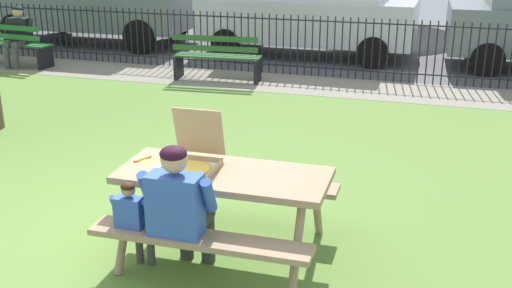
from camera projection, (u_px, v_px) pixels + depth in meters
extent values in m
cube|color=olive|center=(173.00, 179.00, 7.08)|extent=(28.00, 10.72, 0.02)
cube|color=gray|center=(277.00, 83.00, 11.28)|extent=(28.00, 1.40, 0.01)
cube|color=#515154|center=(323.00, 42.00, 15.23)|extent=(28.00, 7.37, 0.01)
cube|color=#9B8160|center=(223.00, 175.00, 5.23)|extent=(1.81, 0.78, 0.06)
cube|color=#9B8160|center=(199.00, 239.00, 4.79)|extent=(1.80, 0.30, 0.05)
cube|color=#9B8160|center=(244.00, 181.00, 5.88)|extent=(1.80, 0.30, 0.05)
cylinder|color=#9B8160|center=(125.00, 226.00, 5.18)|extent=(0.07, 0.43, 0.74)
cylinder|color=#9B8160|center=(166.00, 188.00, 5.93)|extent=(0.07, 0.43, 0.74)
cylinder|color=#9B8160|center=(297.00, 251.00, 4.80)|extent=(0.07, 0.43, 0.74)
cylinder|color=#9B8160|center=(317.00, 206.00, 5.55)|extent=(0.07, 0.43, 0.74)
cube|color=tan|center=(190.00, 170.00, 5.25)|extent=(0.45, 0.45, 0.01)
cube|color=silver|center=(190.00, 169.00, 5.25)|extent=(0.42, 0.42, 0.00)
cube|color=tan|center=(180.00, 177.00, 5.04)|extent=(0.45, 0.02, 0.04)
cube|color=tan|center=(199.00, 158.00, 5.44)|extent=(0.45, 0.02, 0.04)
cube|color=tan|center=(166.00, 164.00, 5.30)|extent=(0.02, 0.45, 0.04)
cube|color=tan|center=(214.00, 170.00, 5.18)|extent=(0.02, 0.45, 0.04)
cube|color=tan|center=(199.00, 131.00, 5.37)|extent=(0.45, 0.13, 0.44)
cylinder|color=tan|center=(190.00, 169.00, 5.25)|extent=(0.38, 0.38, 0.01)
cylinder|color=yellow|center=(190.00, 168.00, 5.24)|extent=(0.35, 0.35, 0.00)
pyramid|color=#F2BF58|center=(151.00, 162.00, 5.42)|extent=(0.28, 0.25, 0.01)
cube|color=tan|center=(142.00, 159.00, 5.49)|extent=(0.10, 0.17, 0.02)
cylinder|color=#353535|center=(186.00, 235.00, 5.32)|extent=(0.12, 0.12, 0.44)
cylinder|color=#353535|center=(175.00, 220.00, 5.05)|extent=(0.15, 0.42, 0.15)
cylinder|color=#353535|center=(208.00, 238.00, 5.27)|extent=(0.12, 0.12, 0.44)
cylinder|color=#353535|center=(198.00, 223.00, 5.00)|extent=(0.15, 0.42, 0.15)
cube|color=#3359B2|center=(175.00, 206.00, 4.75)|extent=(0.42, 0.22, 0.52)
cylinder|color=#3359B2|center=(147.00, 188.00, 4.83)|extent=(0.09, 0.21, 0.31)
cylinder|color=#3359B2|center=(209.00, 195.00, 4.70)|extent=(0.09, 0.21, 0.31)
sphere|color=tan|center=(174.00, 160.00, 4.64)|extent=(0.21, 0.21, 0.21)
ellipsoid|color=black|center=(173.00, 154.00, 4.62)|extent=(0.21, 0.20, 0.12)
cylinder|color=#444444|center=(139.00, 240.00, 5.24)|extent=(0.06, 0.06, 0.44)
cylinder|color=#444444|center=(131.00, 221.00, 5.06)|extent=(0.08, 0.23, 0.08)
cylinder|color=#444444|center=(151.00, 241.00, 5.21)|extent=(0.06, 0.06, 0.44)
cylinder|color=#444444|center=(143.00, 222.00, 5.03)|extent=(0.08, 0.23, 0.08)
cube|color=#3359B2|center=(129.00, 214.00, 4.90)|extent=(0.23, 0.12, 0.28)
cylinder|color=#3359B2|center=(114.00, 204.00, 4.94)|extent=(0.05, 0.11, 0.17)
cylinder|color=#3359B2|center=(147.00, 208.00, 4.87)|extent=(0.05, 0.11, 0.17)
sphere|color=tan|center=(128.00, 190.00, 4.84)|extent=(0.11, 0.11, 0.11)
ellipsoid|color=#371B0E|center=(128.00, 187.00, 4.83)|extent=(0.11, 0.11, 0.06)
cylinder|color=black|center=(287.00, 19.00, 11.55)|extent=(21.86, 0.03, 0.03)
cylinder|color=black|center=(287.00, 66.00, 11.85)|extent=(21.86, 0.03, 0.03)
cylinder|color=black|center=(4.00, 29.00, 13.45)|extent=(0.02, 0.02, 1.15)
cylinder|color=black|center=(9.00, 29.00, 13.41)|extent=(0.02, 0.02, 1.15)
cylinder|color=black|center=(15.00, 30.00, 13.37)|extent=(0.02, 0.02, 1.15)
cylinder|color=black|center=(20.00, 30.00, 13.33)|extent=(0.02, 0.02, 1.15)
cylinder|color=black|center=(26.00, 30.00, 13.29)|extent=(0.02, 0.02, 1.15)
cylinder|color=black|center=(31.00, 31.00, 13.26)|extent=(0.02, 0.02, 1.15)
cylinder|color=black|center=(37.00, 31.00, 13.22)|extent=(0.02, 0.02, 1.15)
cylinder|color=black|center=(42.00, 31.00, 13.18)|extent=(0.02, 0.02, 1.15)
cylinder|color=black|center=(48.00, 32.00, 13.14)|extent=(0.02, 0.02, 1.15)
cylinder|color=black|center=(54.00, 32.00, 13.10)|extent=(0.02, 0.02, 1.15)
cylinder|color=black|center=(60.00, 32.00, 13.07)|extent=(0.02, 0.02, 1.15)
cylinder|color=black|center=(65.00, 33.00, 13.03)|extent=(0.02, 0.02, 1.15)
cylinder|color=black|center=(71.00, 33.00, 12.99)|extent=(0.02, 0.02, 1.15)
cylinder|color=black|center=(77.00, 33.00, 12.95)|extent=(0.02, 0.02, 1.15)
cylinder|color=black|center=(83.00, 34.00, 12.91)|extent=(0.02, 0.02, 1.15)
cylinder|color=black|center=(89.00, 34.00, 12.88)|extent=(0.02, 0.02, 1.15)
cylinder|color=black|center=(95.00, 34.00, 12.84)|extent=(0.02, 0.02, 1.15)
cylinder|color=black|center=(101.00, 35.00, 12.80)|extent=(0.02, 0.02, 1.15)
cylinder|color=black|center=(107.00, 35.00, 12.76)|extent=(0.02, 0.02, 1.15)
cylinder|color=black|center=(113.00, 35.00, 12.72)|extent=(0.02, 0.02, 1.15)
cylinder|color=black|center=(119.00, 36.00, 12.69)|extent=(0.02, 0.02, 1.15)
cylinder|color=black|center=(125.00, 36.00, 12.65)|extent=(0.02, 0.02, 1.15)
cylinder|color=black|center=(131.00, 36.00, 12.61)|extent=(0.02, 0.02, 1.15)
cylinder|color=black|center=(137.00, 37.00, 12.57)|extent=(0.02, 0.02, 1.15)
cylinder|color=black|center=(143.00, 37.00, 12.53)|extent=(0.02, 0.02, 1.15)
cylinder|color=black|center=(150.00, 37.00, 12.50)|extent=(0.02, 0.02, 1.15)
cylinder|color=black|center=(156.00, 38.00, 12.46)|extent=(0.02, 0.02, 1.15)
cylinder|color=black|center=(162.00, 38.00, 12.42)|extent=(0.02, 0.02, 1.15)
cylinder|color=black|center=(169.00, 38.00, 12.38)|extent=(0.02, 0.02, 1.15)
cylinder|color=black|center=(175.00, 39.00, 12.34)|extent=(0.02, 0.02, 1.15)
cylinder|color=black|center=(181.00, 39.00, 12.31)|extent=(0.02, 0.02, 1.15)
cylinder|color=black|center=(188.00, 39.00, 12.27)|extent=(0.02, 0.02, 1.15)
cylinder|color=black|center=(195.00, 40.00, 12.23)|extent=(0.02, 0.02, 1.15)
cylinder|color=black|center=(201.00, 40.00, 12.19)|extent=(0.02, 0.02, 1.15)
cylinder|color=black|center=(208.00, 40.00, 12.15)|extent=(0.02, 0.02, 1.15)
cylinder|color=black|center=(214.00, 41.00, 12.12)|extent=(0.02, 0.02, 1.15)
cylinder|color=black|center=(221.00, 41.00, 12.08)|extent=(0.02, 0.02, 1.15)
cylinder|color=black|center=(228.00, 42.00, 12.04)|extent=(0.02, 0.02, 1.15)
cylinder|color=black|center=(235.00, 42.00, 12.00)|extent=(0.02, 0.02, 1.15)
cylinder|color=black|center=(241.00, 42.00, 11.96)|extent=(0.02, 0.02, 1.15)
cylinder|color=black|center=(248.00, 43.00, 11.93)|extent=(0.02, 0.02, 1.15)
cylinder|color=black|center=(255.00, 43.00, 11.89)|extent=(0.02, 0.02, 1.15)
cylinder|color=black|center=(262.00, 44.00, 11.85)|extent=(0.02, 0.02, 1.15)
cylinder|color=black|center=(269.00, 44.00, 11.81)|extent=(0.02, 0.02, 1.15)
cylinder|color=black|center=(276.00, 44.00, 11.77)|extent=(0.02, 0.02, 1.15)
cylinder|color=black|center=(283.00, 45.00, 11.74)|extent=(0.02, 0.02, 1.15)
cylinder|color=black|center=(290.00, 45.00, 11.70)|extent=(0.02, 0.02, 1.15)
cylinder|color=black|center=(298.00, 45.00, 11.66)|extent=(0.02, 0.02, 1.15)
cylinder|color=black|center=(305.00, 46.00, 11.62)|extent=(0.02, 0.02, 1.15)
cylinder|color=black|center=(312.00, 46.00, 11.58)|extent=(0.02, 0.02, 1.15)
cylinder|color=black|center=(320.00, 47.00, 11.55)|extent=(0.02, 0.02, 1.15)
cylinder|color=black|center=(327.00, 47.00, 11.51)|extent=(0.02, 0.02, 1.15)
cylinder|color=black|center=(334.00, 48.00, 11.47)|extent=(0.02, 0.02, 1.15)
cylinder|color=black|center=(342.00, 48.00, 11.43)|extent=(0.02, 0.02, 1.15)
cylinder|color=black|center=(349.00, 48.00, 11.39)|extent=(0.02, 0.02, 1.15)
cylinder|color=black|center=(357.00, 49.00, 11.36)|extent=(0.02, 0.02, 1.15)
cylinder|color=black|center=(365.00, 49.00, 11.32)|extent=(0.02, 0.02, 1.15)
cylinder|color=black|center=(372.00, 50.00, 11.28)|extent=(0.02, 0.02, 1.15)
cylinder|color=black|center=(380.00, 50.00, 11.24)|extent=(0.02, 0.02, 1.15)
cylinder|color=black|center=(388.00, 50.00, 11.20)|extent=(0.02, 0.02, 1.15)
cylinder|color=black|center=(396.00, 51.00, 11.17)|extent=(0.02, 0.02, 1.15)
cylinder|color=black|center=(403.00, 51.00, 11.13)|extent=(0.02, 0.02, 1.15)
cylinder|color=black|center=(411.00, 52.00, 11.09)|extent=(0.02, 0.02, 1.15)
cylinder|color=black|center=(419.00, 52.00, 11.05)|extent=(0.02, 0.02, 1.15)
cylinder|color=black|center=(427.00, 53.00, 11.01)|extent=(0.02, 0.02, 1.15)
cylinder|color=black|center=(436.00, 53.00, 10.98)|extent=(0.02, 0.02, 1.15)
cylinder|color=black|center=(444.00, 54.00, 10.94)|extent=(0.02, 0.02, 1.15)
cylinder|color=black|center=(452.00, 54.00, 10.90)|extent=(0.02, 0.02, 1.15)
cylinder|color=black|center=(460.00, 55.00, 10.86)|extent=(0.02, 0.02, 1.15)
cylinder|color=black|center=(469.00, 55.00, 10.82)|extent=(0.02, 0.02, 1.15)
cylinder|color=black|center=(477.00, 55.00, 10.79)|extent=(0.02, 0.02, 1.15)
cylinder|color=black|center=(485.00, 56.00, 10.75)|extent=(0.02, 0.02, 1.15)
cylinder|color=black|center=(494.00, 56.00, 10.71)|extent=(0.02, 0.02, 1.15)
cylinder|color=black|center=(503.00, 57.00, 10.67)|extent=(0.02, 0.02, 1.15)
cylinder|color=black|center=(511.00, 57.00, 10.63)|extent=(0.02, 0.02, 1.15)
cube|color=#23682B|center=(21.00, 42.00, 12.68)|extent=(1.60, 0.25, 0.04)
cube|color=#23682B|center=(16.00, 44.00, 12.56)|extent=(1.60, 0.25, 0.04)
cube|color=#23682B|center=(11.00, 45.00, 12.44)|extent=(1.60, 0.25, 0.04)
cube|color=#23682B|center=(7.00, 36.00, 12.33)|extent=(1.60, 0.20, 0.11)
cube|color=#23682B|center=(6.00, 27.00, 12.27)|extent=(1.60, 0.20, 0.11)
cube|color=black|center=(45.00, 58.00, 12.32)|extent=(0.09, 0.44, 0.44)
cube|color=#2A572A|center=(220.00, 55.00, 11.50)|extent=(1.60, 0.22, 0.04)
cube|color=#2A572A|center=(218.00, 56.00, 11.37)|extent=(1.60, 0.22, 0.04)
cube|color=#2A572A|center=(216.00, 58.00, 11.24)|extent=(1.60, 0.22, 0.04)
cube|color=#2A572A|center=(215.00, 49.00, 11.13)|extent=(1.60, 0.17, 0.11)
cube|color=#2A572A|center=(215.00, 39.00, 11.06)|extent=(1.60, 0.17, 0.11)
cube|color=black|center=(258.00, 71.00, 11.24)|extent=(0.08, 0.44, 0.44)
cube|color=black|center=(179.00, 67.00, 11.55)|extent=(0.08, 0.44, 0.44)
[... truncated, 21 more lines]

